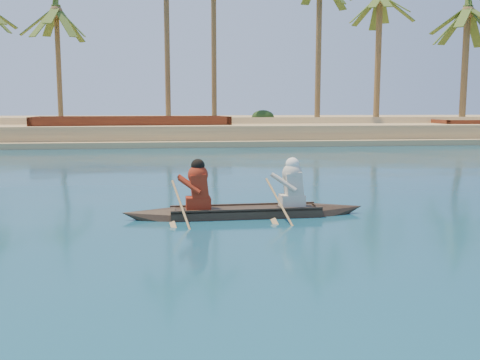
{
  "coord_description": "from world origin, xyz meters",
  "views": [
    {
      "loc": [
        4.97,
        -11.11,
        2.47
      ],
      "look_at": [
        6.75,
        2.38,
        0.63
      ],
      "focal_mm": 40.0,
      "sensor_mm": 36.0,
      "label": 1
    }
  ],
  "objects": [
    {
      "name": "canoe",
      "position": [
        6.67,
        0.77,
        0.3
      ],
      "size": [
        5.6,
        0.85,
        1.54
      ],
      "rotation": [
        0.0,
        0.0,
        0.02
      ],
      "color": "#362A1D",
      "rests_on": "ground"
    },
    {
      "name": "barge_mid",
      "position": [
        2.43,
        27.0,
        0.77
      ],
      "size": [
        13.61,
        5.73,
        2.2
      ],
      "rotation": [
        0.0,
        0.0,
        0.1
      ],
      "color": "maroon",
      "rests_on": "ground"
    },
    {
      "name": "shrub_cluster",
      "position": [
        0.0,
        31.5,
        1.2
      ],
      "size": [
        100.0,
        6.0,
        2.4
      ],
      "primitive_type": null,
      "color": "#243B15",
      "rests_on": "ground"
    },
    {
      "name": "palm_grove",
      "position": [
        0.0,
        35.0,
        8.0
      ],
      "size": [
        110.0,
        14.0,
        16.0
      ],
      "primitive_type": null,
      "color": "#425D20",
      "rests_on": "ground"
    },
    {
      "name": "sandy_embankment",
      "position": [
        0.0,
        46.89,
        0.53
      ],
      "size": [
        150.0,
        51.0,
        1.5
      ],
      "color": "tan",
      "rests_on": "ground"
    }
  ]
}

